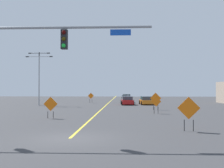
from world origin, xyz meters
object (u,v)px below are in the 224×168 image
construction_sign_left_shoulder (156,103)px  construction_sign_median_far (189,109)px  construction_sign_right_lane (156,99)px  street_lamp_near_left (39,74)px  street_lamp_far_left (39,75)px  construction_sign_left_lane (51,105)px  car_red_far (127,101)px  car_green_near (126,97)px  car_black_approaching (126,99)px  car_orange_passing (147,101)px  construction_sign_right_shoulder (91,96)px

construction_sign_left_shoulder → construction_sign_median_far: size_ratio=0.85×
construction_sign_median_far → construction_sign_right_lane: bearing=90.5°
construction_sign_right_lane → street_lamp_near_left: bearing=151.3°
street_lamp_far_left → construction_sign_left_lane: (6.72, -18.35, -3.49)m
construction_sign_left_shoulder → street_lamp_far_left: bearing=141.6°
street_lamp_far_left → construction_sign_right_lane: 19.26m
construction_sign_left_lane → car_red_far: size_ratio=0.45×
street_lamp_near_left → car_red_far: (14.26, 0.97, -4.38)m
construction_sign_median_far → construction_sign_left_lane: construction_sign_median_far is taller
street_lamp_far_left → car_green_near: size_ratio=1.79×
construction_sign_left_shoulder → car_black_approaching: size_ratio=0.40×
construction_sign_left_lane → car_red_far: bearing=71.4°
construction_sign_left_shoulder → car_orange_passing: (0.26, 16.30, -0.50)m
construction_sign_right_shoulder → car_green_near: size_ratio=0.43×
street_lamp_far_left → construction_sign_left_lane: size_ratio=4.06×
construction_sign_right_shoulder → car_red_far: size_ratio=0.43×
street_lamp_far_left → construction_sign_right_shoulder: bearing=48.2°
car_green_near → street_lamp_far_left: bearing=-123.8°
car_green_near → car_red_far: (0.06, -17.87, -0.01)m
construction_sign_right_shoulder → car_red_far: 8.54m
car_green_near → construction_sign_right_shoulder: bearing=-117.7°
construction_sign_median_far → car_green_near: bearing=94.6°
car_green_near → car_black_approaching: 11.67m
construction_sign_right_shoulder → construction_sign_median_far: 34.87m
construction_sign_left_lane → car_black_approaching: bearing=75.7°
car_green_near → construction_sign_left_lane: bearing=-100.2°
construction_sign_left_lane → car_green_near: bearing=79.8°
construction_sign_right_shoulder → construction_sign_left_lane: bearing=-91.0°
street_lamp_near_left → construction_sign_median_far: street_lamp_near_left is taller
street_lamp_far_left → car_black_approaching: size_ratio=1.73×
street_lamp_far_left → construction_sign_median_far: bearing=-55.6°
street_lamp_far_left → construction_sign_right_lane: bearing=-25.1°
construction_sign_right_lane → construction_sign_left_lane: construction_sign_right_lane is taller
street_lamp_far_left → car_black_approaching: 16.73m
construction_sign_right_shoulder → construction_sign_left_shoulder: (9.51, -21.22, -0.02)m
car_red_far → construction_sign_right_shoulder: bearing=140.7°
construction_sign_right_shoulder → construction_sign_right_lane: 18.92m
street_lamp_near_left → construction_sign_left_shoulder: (17.17, -14.85, -3.86)m
construction_sign_median_far → car_red_far: bearing=97.3°
street_lamp_near_left → car_orange_passing: (17.43, 1.45, -4.36)m
car_orange_passing → car_green_near: bearing=100.5°
construction_sign_left_lane → car_black_approaching: 28.02m
street_lamp_near_left → construction_sign_right_shoulder: bearing=39.7°
street_lamp_far_left → construction_sign_right_lane: size_ratio=3.63×
street_lamp_near_left → car_green_near: size_ratio=1.96×
car_green_near → car_black_approaching: car_black_approaching is taller
car_black_approaching → street_lamp_near_left: bearing=-153.1°
street_lamp_far_left → construction_sign_right_lane: (17.18, -8.05, -3.33)m
street_lamp_near_left → construction_sign_right_shoulder: 10.67m
street_lamp_far_left → car_green_near: (13.69, 20.47, -4.04)m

